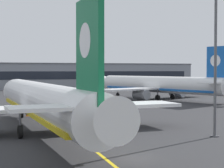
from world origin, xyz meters
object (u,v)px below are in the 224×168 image
at_px(airliner_foreground, 42,102).
at_px(safety_cone_by_nose_gear, 27,114).
at_px(airliner_background, 159,85).
at_px(apron_lamp_post, 215,61).

bearing_deg(airliner_foreground, safety_cone_by_nose_gear, 87.30).
relative_size(airliner_background, apron_lamp_post, 2.66).
distance_m(apron_lamp_post, safety_cone_by_nose_gear, 29.48).
distance_m(airliner_background, safety_cone_by_nose_gear, 39.49).
height_order(airliner_background, safety_cone_by_nose_gear, airliner_background).
relative_size(apron_lamp_post, safety_cone_by_nose_gear, 26.77).
xyz_separation_m(airliner_foreground, apron_lamp_post, (15.95, -7.96, 4.31)).
relative_size(airliner_foreground, safety_cone_by_nose_gear, 75.35).
xyz_separation_m(apron_lamp_post, safety_cone_by_nose_gear, (-15.18, 24.15, -7.42)).
bearing_deg(apron_lamp_post, airliner_background, 68.67).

